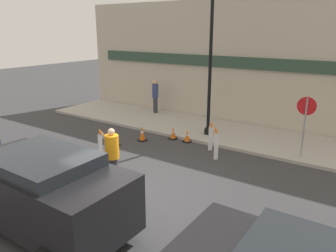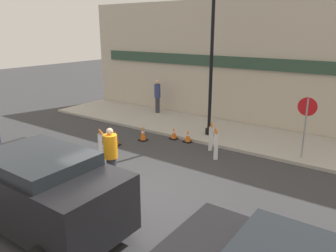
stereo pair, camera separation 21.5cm
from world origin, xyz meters
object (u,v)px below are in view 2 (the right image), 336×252
Objects in this scene: person_worker at (111,155)px; parked_car_1 at (41,187)px; person_pedestrian at (157,95)px; streetlamp_post at (212,39)px; stop_sign at (306,118)px.

person_worker is 0.42× the size of parked_car_1.
person_pedestrian is at bearing 113.12° from parked_car_1.
streetlamp_post is 4.42m from stop_sign.
parked_car_1 is (-3.57, -7.27, -0.49)m from stop_sign.
parked_car_1 is (0.14, -7.69, -2.86)m from streetlamp_post.
person_pedestrian reaches higher than person_worker.
person_worker is at bearing 98.29° from parked_car_1.
stop_sign is at bearing 63.81° from parked_car_1.
person_pedestrian is (-3.85, 1.65, -2.84)m from streetlamp_post.
stop_sign is 1.23× the size of person_worker.
stop_sign reaches higher than person_pedestrian.
stop_sign reaches higher than parked_car_1.
streetlamp_post reaches higher than stop_sign.
person_worker is 2.43m from parked_car_1.
streetlamp_post is 1.48× the size of parked_car_1.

